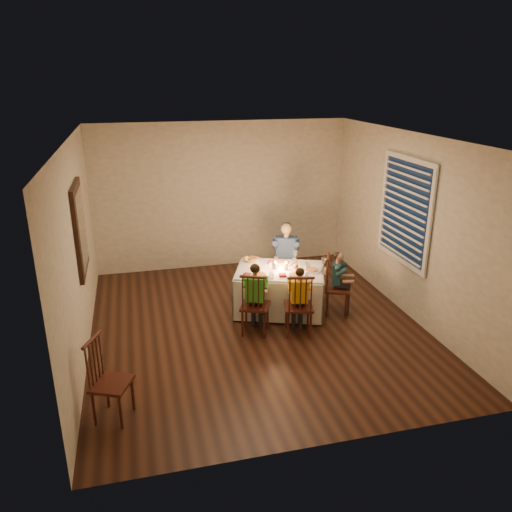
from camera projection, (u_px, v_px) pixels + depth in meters
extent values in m
plane|color=black|center=(256.00, 325.00, 7.03)|extent=(5.00, 5.00, 0.00)
cube|color=beige|center=(77.00, 252.00, 6.07)|extent=(0.02, 5.00, 2.60)
cube|color=beige|center=(409.00, 226.00, 7.10)|extent=(0.02, 5.00, 2.60)
cube|color=beige|center=(222.00, 196.00, 8.86)|extent=(4.50, 0.02, 2.60)
plane|color=white|center=(256.00, 137.00, 6.14)|extent=(5.00, 5.00, 0.00)
cube|color=silver|center=(280.00, 271.00, 7.26)|extent=(1.46, 1.26, 0.04)
cube|color=silver|center=(281.00, 279.00, 7.79)|extent=(1.20, 0.46, 0.60)
cube|color=silver|center=(277.00, 303.00, 6.95)|extent=(1.20, 0.46, 0.60)
cube|color=silver|center=(322.00, 292.00, 7.30)|extent=(0.34, 0.87, 0.60)
cube|color=silver|center=(237.00, 288.00, 7.43)|extent=(0.34, 0.87, 0.60)
cylinder|color=white|center=(283.00, 263.00, 7.47)|extent=(0.33, 0.33, 0.02)
cylinder|color=white|center=(260.00, 276.00, 7.01)|extent=(0.33, 0.33, 0.02)
cylinder|color=white|center=(295.00, 276.00, 6.99)|extent=(0.33, 0.33, 0.02)
cylinder|color=white|center=(312.00, 271.00, 7.18)|extent=(0.33, 0.33, 0.02)
cylinder|color=silver|center=(275.00, 266.00, 7.25)|extent=(0.06, 0.06, 0.10)
cylinder|color=silver|center=(286.00, 266.00, 7.23)|extent=(0.06, 0.06, 0.10)
sphere|color=yellow|center=(246.00, 259.00, 7.54)|extent=(0.09, 0.09, 0.09)
sphere|color=#F34E14|center=(296.00, 266.00, 7.26)|extent=(0.08, 0.08, 0.08)
imported|color=white|center=(253.00, 260.00, 7.55)|extent=(0.27, 0.27, 0.05)
cube|color=black|center=(80.00, 229.00, 6.28)|extent=(0.05, 0.95, 1.15)
cube|color=white|center=(82.00, 229.00, 6.29)|extent=(0.01, 0.78, 0.98)
cube|color=#0C1A32|center=(406.00, 211.00, 7.12)|extent=(0.01, 1.20, 1.40)
cube|color=white|center=(405.00, 211.00, 7.12)|extent=(0.03, 1.34, 1.54)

